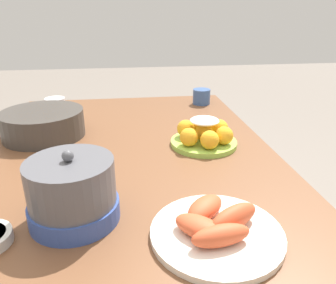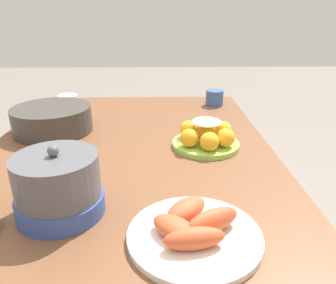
{
  "view_description": "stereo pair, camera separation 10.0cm",
  "coord_description": "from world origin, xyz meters",
  "px_view_note": "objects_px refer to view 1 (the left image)",
  "views": [
    {
      "loc": [
        -0.86,
        -0.0,
        1.18
      ],
      "look_at": [
        0.05,
        -0.12,
        0.8
      ],
      "focal_mm": 35.0,
      "sensor_mm": 36.0,
      "label": 1
    },
    {
      "loc": [
        -0.87,
        -0.1,
        1.18
      ],
      "look_at": [
        0.05,
        -0.12,
        0.8
      ],
      "focal_mm": 35.0,
      "sensor_mm": 36.0,
      "label": 2
    }
  ],
  "objects_px": {
    "cup_near": "(201,97)",
    "cake_plate": "(203,135)",
    "warming_pot": "(72,192)",
    "dining_table": "(130,191)",
    "seafood_platter": "(215,228)",
    "cup_far": "(55,108)",
    "serving_bowl": "(43,123)"
  },
  "relations": [
    {
      "from": "seafood_platter",
      "to": "warming_pot",
      "type": "distance_m",
      "value": 0.3
    },
    {
      "from": "seafood_platter",
      "to": "warming_pot",
      "type": "xyz_separation_m",
      "value": [
        0.1,
        0.28,
        0.05
      ]
    },
    {
      "from": "serving_bowl",
      "to": "seafood_platter",
      "type": "relative_size",
      "value": 1.05
    },
    {
      "from": "cup_near",
      "to": "warming_pot",
      "type": "bearing_deg",
      "value": 150.78
    },
    {
      "from": "dining_table",
      "to": "warming_pot",
      "type": "relative_size",
      "value": 7.76
    },
    {
      "from": "cake_plate",
      "to": "seafood_platter",
      "type": "xyz_separation_m",
      "value": [
        -0.46,
        0.08,
        -0.02
      ]
    },
    {
      "from": "dining_table",
      "to": "seafood_platter",
      "type": "bearing_deg",
      "value": -154.66
    },
    {
      "from": "seafood_platter",
      "to": "warming_pot",
      "type": "height_order",
      "value": "warming_pot"
    },
    {
      "from": "seafood_platter",
      "to": "cup_far",
      "type": "relative_size",
      "value": 3.1
    },
    {
      "from": "cup_far",
      "to": "warming_pot",
      "type": "distance_m",
      "value": 0.73
    },
    {
      "from": "cake_plate",
      "to": "seafood_platter",
      "type": "height_order",
      "value": "cake_plate"
    },
    {
      "from": "cup_far",
      "to": "dining_table",
      "type": "bearing_deg",
      "value": -148.38
    },
    {
      "from": "cup_near",
      "to": "dining_table",
      "type": "bearing_deg",
      "value": 149.29
    },
    {
      "from": "cup_near",
      "to": "cup_far",
      "type": "xyz_separation_m",
      "value": [
        -0.13,
        0.63,
        0.01
      ]
    },
    {
      "from": "dining_table",
      "to": "warming_pot",
      "type": "bearing_deg",
      "value": 154.47
    },
    {
      "from": "cup_near",
      "to": "cake_plate",
      "type": "bearing_deg",
      "value": 167.92
    },
    {
      "from": "cake_plate",
      "to": "warming_pot",
      "type": "relative_size",
      "value": 1.14
    },
    {
      "from": "cup_far",
      "to": "seafood_platter",
      "type": "bearing_deg",
      "value": -151.0
    },
    {
      "from": "cake_plate",
      "to": "warming_pot",
      "type": "xyz_separation_m",
      "value": [
        -0.36,
        0.37,
        0.03
      ]
    },
    {
      "from": "cake_plate",
      "to": "cup_near",
      "type": "xyz_separation_m",
      "value": [
        0.48,
        -0.1,
        -0.0
      ]
    },
    {
      "from": "dining_table",
      "to": "cup_far",
      "type": "bearing_deg",
      "value": 31.62
    },
    {
      "from": "cake_plate",
      "to": "serving_bowl",
      "type": "relative_size",
      "value": 0.78
    },
    {
      "from": "cup_near",
      "to": "cup_far",
      "type": "relative_size",
      "value": 0.93
    },
    {
      "from": "warming_pot",
      "to": "serving_bowl",
      "type": "bearing_deg",
      "value": 18.25
    },
    {
      "from": "cake_plate",
      "to": "warming_pot",
      "type": "height_order",
      "value": "warming_pot"
    },
    {
      "from": "cake_plate",
      "to": "cup_far",
      "type": "relative_size",
      "value": 2.54
    },
    {
      "from": "dining_table",
      "to": "cup_near",
      "type": "height_order",
      "value": "cup_near"
    },
    {
      "from": "dining_table",
      "to": "cup_near",
      "type": "relative_size",
      "value": 18.56
    },
    {
      "from": "dining_table",
      "to": "cup_near",
      "type": "distance_m",
      "value": 0.7
    },
    {
      "from": "dining_table",
      "to": "cake_plate",
      "type": "xyz_separation_m",
      "value": [
        0.11,
        -0.25,
        0.13
      ]
    },
    {
      "from": "cake_plate",
      "to": "seafood_platter",
      "type": "distance_m",
      "value": 0.46
    },
    {
      "from": "dining_table",
      "to": "cake_plate",
      "type": "height_order",
      "value": "cake_plate"
    }
  ]
}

